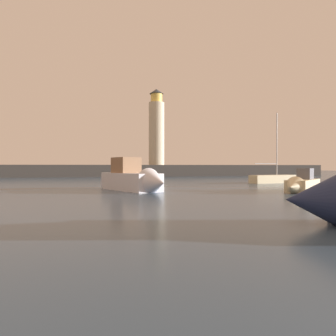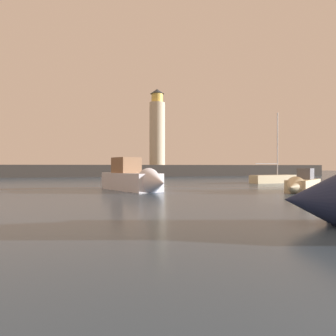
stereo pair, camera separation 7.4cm
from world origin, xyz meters
name	(u,v)px [view 2 (the right image)]	position (x,y,z in m)	size (l,w,h in m)	color
ground_plane	(149,186)	(0.00, 31.45, 0.00)	(220.00, 220.00, 0.00)	#384C60
breakwater	(124,171)	(0.00, 62.90, 1.18)	(87.75, 4.99, 2.36)	#423F3D
lighthouse	(157,129)	(6.76, 62.90, 9.77)	(3.18, 3.18, 15.66)	beige
motorboat_2	(136,179)	(-2.18, 25.17, 0.96)	(5.35, 8.62, 3.12)	silver
motorboat_3	(301,184)	(10.49, 21.01, 0.61)	(5.65, 5.11, 2.09)	beige
sailboat_moored	(274,179)	(15.78, 33.79, 0.55)	(6.43, 2.89, 8.65)	beige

